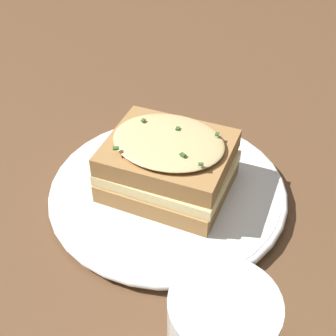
% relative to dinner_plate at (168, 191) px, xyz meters
% --- Properties ---
extents(ground_plane, '(2.40, 2.40, 0.00)m').
position_rel_dinner_plate_xyz_m(ground_plane, '(-0.03, -0.01, -0.01)').
color(ground_plane, brown).
extents(dinner_plate, '(0.25, 0.25, 0.01)m').
position_rel_dinner_plate_xyz_m(dinner_plate, '(0.00, 0.00, 0.00)').
color(dinner_plate, white).
rests_on(dinner_plate, ground_plane).
extents(sandwich, '(0.15, 0.15, 0.06)m').
position_rel_dinner_plate_xyz_m(sandwich, '(0.00, 0.00, 0.04)').
color(sandwich, '#A37542').
rests_on(sandwich, dinner_plate).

